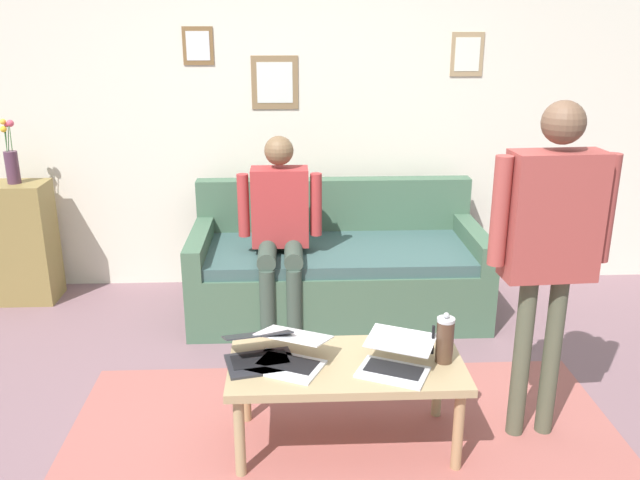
# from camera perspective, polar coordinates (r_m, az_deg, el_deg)

# --- Properties ---
(ground_plane) EXTENTS (7.68, 7.68, 0.00)m
(ground_plane) POSITION_cam_1_polar(r_m,az_deg,el_deg) (3.45, -0.45, -16.85)
(ground_plane) COLOR #7A5961
(area_rug) EXTENTS (2.78, 1.73, 0.01)m
(area_rug) POSITION_cam_1_polar(r_m,az_deg,el_deg) (3.36, 2.32, -17.87)
(area_rug) COLOR #9F554F
(area_rug) RESTS_ON ground_plane
(back_wall) EXTENTS (7.04, 0.11, 2.70)m
(back_wall) POSITION_cam_1_polar(r_m,az_deg,el_deg) (5.06, -1.44, 11.13)
(back_wall) COLOR silver
(back_wall) RESTS_ON ground_plane
(couch) EXTENTS (2.01, 0.93, 0.88)m
(couch) POSITION_cam_1_polar(r_m,az_deg,el_deg) (4.72, 1.45, -2.55)
(couch) COLOR #41614A
(couch) RESTS_ON ground_plane
(coffee_table) EXTENTS (1.11, 0.55, 0.45)m
(coffee_table) POSITION_cam_1_polar(r_m,az_deg,el_deg) (3.23, 2.26, -11.20)
(coffee_table) COLOR tan
(coffee_table) RESTS_ON ground_plane
(laptop_left) EXTENTS (0.42, 0.43, 0.13)m
(laptop_left) POSITION_cam_1_polar(r_m,az_deg,el_deg) (3.14, 6.48, -10.23)
(laptop_left) COLOR silver
(laptop_left) RESTS_ON coffee_table
(laptop_center) EXTENTS (0.43, 0.43, 0.15)m
(laptop_center) POSITION_cam_1_polar(r_m,az_deg,el_deg) (3.17, -2.67, -9.81)
(laptop_center) COLOR silver
(laptop_center) RESTS_ON coffee_table
(laptop_right) EXTENTS (0.38, 0.36, 0.16)m
(laptop_right) POSITION_cam_1_polar(r_m,az_deg,el_deg) (3.20, -5.22, -9.58)
(laptop_right) COLOR #28282D
(laptop_right) RESTS_ON coffee_table
(french_press) EXTENTS (0.10, 0.08, 0.25)m
(french_press) POSITION_cam_1_polar(r_m,az_deg,el_deg) (3.21, 10.62, -8.38)
(french_press) COLOR #4C3323
(french_press) RESTS_ON coffee_table
(side_shelf) EXTENTS (0.42, 0.32, 0.89)m
(side_shelf) POSITION_cam_1_polar(r_m,az_deg,el_deg) (5.30, -24.04, -0.20)
(side_shelf) COLOR olive
(side_shelf) RESTS_ON ground_plane
(flower_vase) EXTENTS (0.09, 0.09, 0.45)m
(flower_vase) POSITION_cam_1_polar(r_m,az_deg,el_deg) (5.16, -24.90, 6.13)
(flower_vase) COLOR #502F43
(flower_vase) RESTS_ON side_shelf
(person_standing) EXTENTS (0.58, 0.21, 1.66)m
(person_standing) POSITION_cam_1_polar(r_m,az_deg,el_deg) (3.22, 19.16, 0.65)
(person_standing) COLOR #4D513D
(person_standing) RESTS_ON ground_plane
(person_seated) EXTENTS (0.55, 0.51, 1.28)m
(person_seated) POSITION_cam_1_polar(r_m,az_deg,el_deg) (4.36, -3.44, 1.53)
(person_seated) COLOR #37483D
(person_seated) RESTS_ON ground_plane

